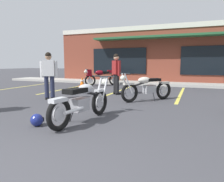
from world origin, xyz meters
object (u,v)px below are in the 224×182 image
(motorcycle_blue_standard, at_px, (147,87))
(person_by_back_row, at_px, (116,72))
(motorcycle_silver_naked, at_px, (100,77))
(person_in_shorts_foreground, at_px, (49,73))
(helmet_on_pavement, at_px, (37,120))
(motorcycle_foreground_classic, at_px, (83,101))
(traffic_cone, at_px, (82,82))

(motorcycle_blue_standard, height_order, person_by_back_row, person_by_back_row)
(motorcycle_silver_naked, xyz_separation_m, person_in_shorts_foreground, (0.22, -4.81, 0.42))
(motorcycle_silver_naked, xyz_separation_m, motorcycle_blue_standard, (3.52, -3.80, -0.07))
(person_by_back_row, xyz_separation_m, helmet_on_pavement, (0.03, -4.74, -0.82))
(motorcycle_foreground_classic, xyz_separation_m, motorcycle_blue_standard, (0.76, 3.08, 0.00))
(motorcycle_silver_naked, height_order, helmet_on_pavement, motorcycle_silver_naked)
(motorcycle_foreground_classic, xyz_separation_m, person_by_back_row, (-0.74, 4.08, 0.49))
(traffic_cone, bearing_deg, motorcycle_blue_standard, -36.08)
(traffic_cone, bearing_deg, helmet_on_pavement, -67.32)
(motorcycle_foreground_classic, xyz_separation_m, person_in_shorts_foreground, (-2.53, 2.07, 0.49))
(motorcycle_silver_naked, height_order, person_by_back_row, person_by_back_row)
(motorcycle_blue_standard, height_order, helmet_on_pavement, motorcycle_blue_standard)
(motorcycle_foreground_classic, distance_m, motorcycle_blue_standard, 3.17)
(motorcycle_silver_naked, bearing_deg, motorcycle_foreground_classic, -68.19)
(motorcycle_silver_naked, relative_size, person_in_shorts_foreground, 1.04)
(helmet_on_pavement, bearing_deg, motorcycle_foreground_classic, 43.13)
(person_in_shorts_foreground, bearing_deg, person_by_back_row, 48.12)
(motorcycle_silver_naked, distance_m, person_in_shorts_foreground, 4.83)
(motorcycle_blue_standard, relative_size, person_in_shorts_foreground, 1.03)
(helmet_on_pavement, bearing_deg, person_in_shorts_foreground, 123.71)
(motorcycle_blue_standard, height_order, person_in_shorts_foreground, person_in_shorts_foreground)
(motorcycle_foreground_classic, bearing_deg, person_in_shorts_foreground, 140.72)
(person_in_shorts_foreground, height_order, helmet_on_pavement, person_in_shorts_foreground)
(motorcycle_foreground_classic, bearing_deg, motorcycle_blue_standard, 76.05)
(motorcycle_silver_naked, distance_m, person_by_back_row, 3.48)
(motorcycle_foreground_classic, bearing_deg, helmet_on_pavement, -136.87)
(person_in_shorts_foreground, bearing_deg, helmet_on_pavement, -56.29)
(motorcycle_blue_standard, relative_size, person_by_back_row, 1.03)
(motorcycle_blue_standard, relative_size, helmet_on_pavement, 6.61)
(helmet_on_pavement, height_order, traffic_cone, traffic_cone)
(motorcycle_foreground_classic, relative_size, traffic_cone, 3.97)
(person_by_back_row, bearing_deg, motorcycle_foreground_classic, -79.77)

